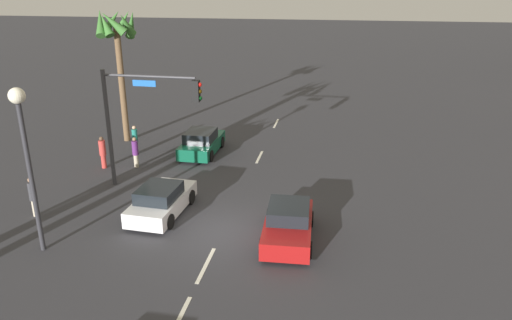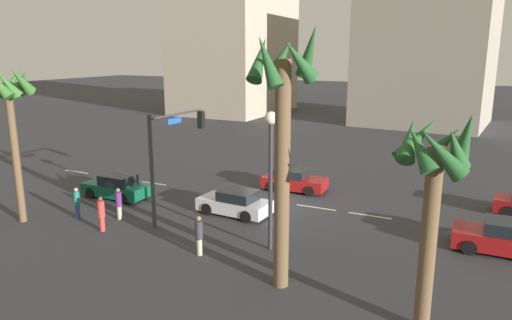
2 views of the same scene
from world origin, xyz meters
name	(u,v)px [view 2 (image 2 of 2)]	position (x,y,z in m)	size (l,w,h in m)	color
ground_plane	(277,202)	(0.00, 0.00, 0.00)	(220.00, 220.00, 0.00)	#333338
lane_stripe_2	(370,216)	(-5.39, 0.00, 0.01)	(2.31, 0.14, 0.01)	silver
lane_stripe_3	(316,207)	(-2.37, 0.00, 0.01)	(2.30, 0.14, 0.01)	silver
lane_stripe_4	(154,183)	(8.93, 0.00, 0.01)	(1.99, 0.14, 0.01)	silver
lane_stripe_5	(77,172)	(15.91, 0.00, 0.01)	(2.24, 0.14, 0.01)	silver
car_0	(294,180)	(0.00, -2.64, 0.63)	(4.00, 2.04, 1.36)	maroon
car_1	(503,238)	(-11.60, 2.16, 0.67)	(3.92, 1.97, 1.45)	maroon
car_3	(235,203)	(1.18, 2.92, 0.62)	(4.01, 2.04, 1.35)	silver
car_4	(117,187)	(8.98, 3.39, 0.65)	(4.06, 1.91, 1.42)	#0F5138
traffic_signal	(172,146)	(3.85, 4.73, 3.86)	(0.35, 4.77, 5.66)	#38383D
streetlamp	(271,155)	(-2.38, 6.27, 4.30)	(0.56, 0.56, 6.13)	#2D2D33
pedestrian_0	(101,213)	(5.85, 7.91, 0.92)	(0.46, 0.46, 1.74)	#BF3833
pedestrian_1	(77,202)	(8.27, 7.13, 0.89)	(0.38, 0.38, 1.67)	#2D478C
pedestrian_2	(119,203)	(6.26, 6.25, 0.89)	(0.43, 0.43, 1.67)	#B2A58C
pedestrian_3	(199,234)	(0.09, 8.17, 0.94)	(0.44, 0.44, 1.76)	#B2A58C
palm_tree_0	(283,119)	(-4.11, 9.12, 6.27)	(2.53, 2.64, 9.54)	brown
palm_tree_1	(9,99)	(10.54, 8.68, 6.30)	(2.54, 2.73, 8.00)	brown
palm_tree_2	(433,176)	(-9.17, 9.81, 5.02)	(2.59, 2.62, 7.01)	brown
building_0	(235,8)	(22.23, -36.01, 14.33)	(12.36, 17.06, 28.66)	#B2A38E
building_1	(427,54)	(-3.60, -35.68, 8.20)	(14.11, 13.87, 16.40)	#9E9384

